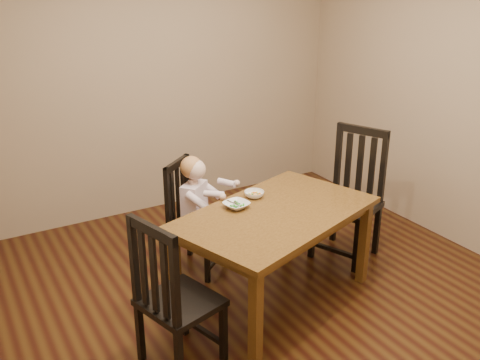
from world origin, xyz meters
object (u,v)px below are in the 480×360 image
chair_child (192,219)px  bowl_peas (236,205)px  dining_table (276,222)px  chair_right (350,196)px  bowl_veg (254,194)px  toddler (196,204)px  chair_left (173,298)px

chair_child → bowl_peas: chair_child is taller
dining_table → chair_right: 1.01m
bowl_peas → bowl_veg: 0.24m
toddler → chair_left: bearing=18.6°
chair_child → chair_left: (-0.62, -1.05, 0.05)m
dining_table → chair_child: 0.84m
dining_table → bowl_veg: bowl_veg is taller
bowl_veg → bowl_peas: bearing=-154.5°
dining_table → bowl_peas: bowl_peas is taller
dining_table → chair_child: size_ratio=1.78×
chair_child → toddler: chair_child is taller
chair_left → toddler: 1.20m
dining_table → bowl_peas: (-0.22, 0.20, 0.11)m
chair_right → bowl_peas: chair_right is taller
chair_right → toddler: bearing=49.0°
chair_left → bowl_peas: (0.74, 0.50, 0.26)m
bowl_peas → toddler: bearing=99.5°
chair_left → toddler: chair_left is taller
bowl_veg → dining_table: bearing=-89.5°
chair_right → bowl_veg: chair_right is taller
chair_left → toddler: size_ratio=1.92×
dining_table → chair_child: bearing=114.2°
chair_left → bowl_veg: chair_left is taller
toddler → bowl_veg: toddler is taller
chair_child → chair_left: size_ratio=0.91×
bowl_veg → toddler: bearing=126.7°
chair_left → bowl_peas: bearing=108.4°
chair_child → bowl_veg: bearing=88.3°
toddler → bowl_veg: 0.53m
toddler → bowl_veg: size_ratio=3.57×
chair_right → toddler: 1.34m
dining_table → chair_left: bearing=-162.4°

